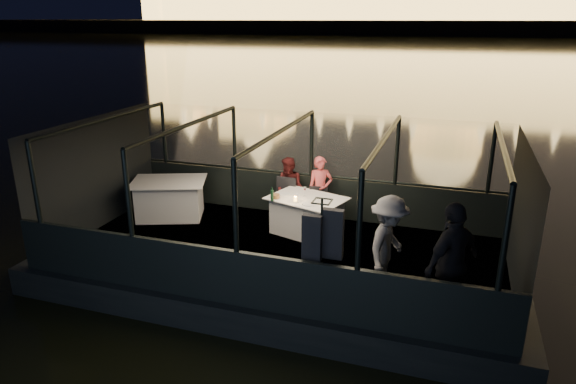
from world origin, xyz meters
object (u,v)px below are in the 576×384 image
(dining_table_central, at_px, (307,216))
(chair_port_left, at_px, (283,202))
(chair_port_right, at_px, (316,206))
(dining_table_aft, at_px, (170,200))
(person_man_maroon, at_px, (289,185))
(coat_stand, at_px, (321,256))
(person_woman_coral, at_px, (320,188))
(passenger_stripe, at_px, (388,244))
(passenger_dark, at_px, (451,267))
(wine_bottle, at_px, (272,193))

(dining_table_central, relative_size, chair_port_left, 1.56)
(chair_port_left, distance_m, chair_port_right, 0.72)
(dining_table_aft, bearing_deg, chair_port_left, 11.48)
(dining_table_aft, relative_size, person_man_maroon, 1.16)
(chair_port_left, bearing_deg, dining_table_central, -32.43)
(coat_stand, bearing_deg, person_man_maroon, 115.15)
(dining_table_aft, distance_m, person_woman_coral, 3.30)
(dining_table_aft, distance_m, person_man_maroon, 2.64)
(person_woman_coral, bearing_deg, passenger_stripe, -79.18)
(passenger_dark, bearing_deg, chair_port_left, -92.89)
(dining_table_aft, bearing_deg, coat_stand, -32.92)
(passenger_stripe, xyz_separation_m, wine_bottle, (-2.47, 1.54, 0.06))
(coat_stand, bearing_deg, dining_table_aft, 147.08)
(dining_table_central, xyz_separation_m, dining_table_aft, (-3.11, -0.05, 0.00))
(chair_port_left, bearing_deg, passenger_dark, -36.84)
(person_woman_coral, height_order, passenger_stripe, passenger_stripe)
(dining_table_aft, height_order, passenger_stripe, passenger_stripe)
(chair_port_left, xyz_separation_m, passenger_stripe, (2.52, -2.36, 0.40))
(chair_port_left, distance_m, person_man_maroon, 0.41)
(wine_bottle, bearing_deg, person_man_maroon, 90.19)
(coat_stand, distance_m, person_woman_coral, 3.56)
(dining_table_central, height_order, wine_bottle, wine_bottle)
(chair_port_right, distance_m, coat_stand, 3.33)
(chair_port_left, distance_m, person_woman_coral, 0.84)
(dining_table_aft, height_order, coat_stand, coat_stand)
(person_man_maroon, height_order, passenger_stripe, passenger_stripe)
(passenger_dark, height_order, wine_bottle, passenger_dark)
(chair_port_left, height_order, wine_bottle, wine_bottle)
(person_woman_coral, relative_size, person_man_maroon, 1.06)
(chair_port_left, xyz_separation_m, person_woman_coral, (0.73, 0.27, 0.30))
(dining_table_central, height_order, chair_port_right, chair_port_right)
(dining_table_aft, height_order, person_woman_coral, person_woman_coral)
(person_woman_coral, bearing_deg, wine_bottle, -145.46)
(dining_table_aft, distance_m, chair_port_right, 3.22)
(dining_table_central, bearing_deg, wine_bottle, -148.25)
(dining_table_aft, bearing_deg, person_woman_coral, 13.56)
(chair_port_right, distance_m, person_woman_coral, 0.40)
(person_woman_coral, bearing_deg, passenger_dark, -71.96)
(chair_port_left, relative_size, wine_bottle, 3.39)
(coat_stand, xyz_separation_m, person_woman_coral, (-0.93, 3.43, -0.15))
(passenger_stripe, bearing_deg, dining_table_aft, 80.06)
(passenger_stripe, bearing_deg, chair_port_left, 57.41)
(dining_table_central, distance_m, person_man_maroon, 1.01)
(chair_port_right, height_order, wine_bottle, wine_bottle)
(person_woman_coral, distance_m, wine_bottle, 1.30)
(chair_port_right, relative_size, person_man_maroon, 0.60)
(person_man_maroon, distance_m, wine_bottle, 1.10)
(chair_port_right, bearing_deg, wine_bottle, -149.38)
(dining_table_central, distance_m, wine_bottle, 0.88)
(person_man_maroon, xyz_separation_m, passenger_dark, (3.42, -3.09, 0.10))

